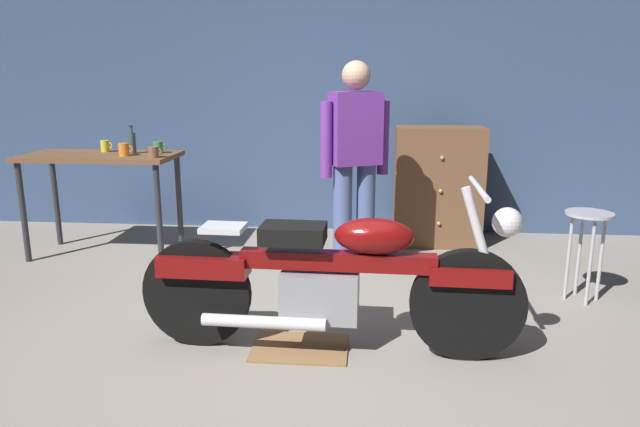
{
  "coord_description": "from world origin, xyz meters",
  "views": [
    {
      "loc": [
        0.39,
        -3.09,
        1.56
      ],
      "look_at": [
        0.05,
        0.7,
        0.65
      ],
      "focal_mm": 32.55,
      "sensor_mm": 36.0,
      "label": 1
    }
  ],
  "objects": [
    {
      "name": "mug_brown_stoneware",
      "position": [
        -1.39,
        1.5,
        0.95
      ],
      "size": [
        0.11,
        0.08,
        0.09
      ],
      "color": "brown",
      "rests_on": "workbench"
    },
    {
      "name": "back_wall",
      "position": [
        0.0,
        2.8,
        1.55
      ],
      "size": [
        8.0,
        0.12,
        3.1
      ],
      "primitive_type": "cube",
      "color": "#384C70",
      "rests_on": "ground_plane"
    },
    {
      "name": "motorcycle",
      "position": [
        0.18,
        -0.01,
        0.45
      ],
      "size": [
        2.19,
        0.6,
        1.0
      ],
      "rotation": [
        0.0,
        0.0,
        -0.03
      ],
      "color": "black",
      "rests_on": "ground_plane"
    },
    {
      "name": "mug_green_speckled",
      "position": [
        -1.46,
        1.78,
        0.95
      ],
      "size": [
        0.12,
        0.08,
        0.1
      ],
      "color": "#3D7F4C",
      "rests_on": "workbench"
    },
    {
      "name": "workbench",
      "position": [
        -1.95,
        1.68,
        0.79
      ],
      "size": [
        1.3,
        0.64,
        0.9
      ],
      "color": "brown",
      "rests_on": "ground_plane"
    },
    {
      "name": "mug_orange_travel",
      "position": [
        -1.68,
        1.59,
        0.95
      ],
      "size": [
        0.12,
        0.09,
        0.11
      ],
      "color": "orange",
      "rests_on": "workbench"
    },
    {
      "name": "mug_yellow_tall",
      "position": [
        -1.96,
        1.83,
        0.95
      ],
      "size": [
        0.11,
        0.07,
        0.1
      ],
      "color": "yellow",
      "rests_on": "workbench"
    },
    {
      "name": "wooden_dresser",
      "position": [
        1.01,
        2.3,
        0.55
      ],
      "size": [
        0.8,
        0.47,
        1.1
      ],
      "color": "brown",
      "rests_on": "ground_plane"
    },
    {
      "name": "person_standing",
      "position": [
        0.26,
        1.42,
        0.93
      ],
      "size": [
        0.53,
        0.36,
        1.67
      ],
      "rotation": [
        0.0,
        0.0,
        3.57
      ],
      "color": "#4E6297",
      "rests_on": "ground_plane"
    },
    {
      "name": "shop_stool",
      "position": [
        1.89,
        0.94,
        0.5
      ],
      "size": [
        0.32,
        0.32,
        0.64
      ],
      "color": "#B2B2B7",
      "rests_on": "ground_plane"
    },
    {
      "name": "ground_plane",
      "position": [
        0.0,
        0.0,
        0.0
      ],
      "size": [
        12.0,
        12.0,
        0.0
      ],
      "primitive_type": "plane",
      "color": "gray"
    },
    {
      "name": "drip_tray",
      "position": [
        -0.01,
        -0.0,
        0.01
      ],
      "size": [
        0.56,
        0.4,
        0.01
      ],
      "primitive_type": "cube",
      "color": "olive",
      "rests_on": "ground_plane"
    },
    {
      "name": "bottle",
      "position": [
        -1.67,
        1.73,
        1.0
      ],
      "size": [
        0.06,
        0.06,
        0.24
      ],
      "color": "#3F4C59",
      "rests_on": "workbench"
    }
  ]
}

